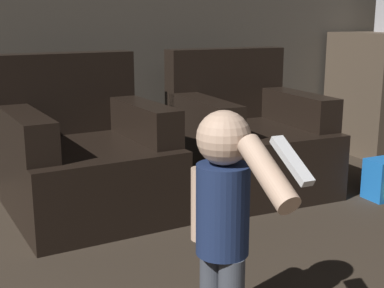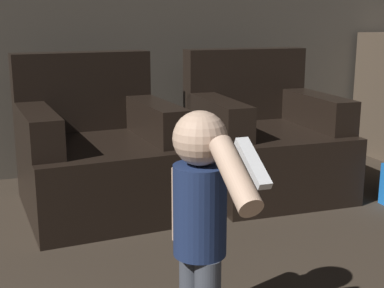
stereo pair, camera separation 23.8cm
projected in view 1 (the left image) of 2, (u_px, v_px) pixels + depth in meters
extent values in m
cube|color=black|center=(89.00, 179.00, 2.93)|extent=(0.87, 0.94, 0.39)
cube|color=black|center=(66.00, 93.00, 3.13)|extent=(0.82, 0.22, 0.47)
cube|color=black|center=(25.00, 132.00, 2.70)|extent=(0.21, 0.73, 0.20)
cube|color=black|center=(142.00, 120.00, 3.01)|extent=(0.21, 0.73, 0.20)
cube|color=black|center=(251.00, 158.00, 3.35)|extent=(0.82, 0.89, 0.39)
cube|color=black|center=(225.00, 84.00, 3.57)|extent=(0.81, 0.18, 0.47)
cube|color=black|center=(204.00, 115.00, 3.16)|extent=(0.17, 0.72, 0.20)
cube|color=black|center=(296.00, 108.00, 3.41)|extent=(0.17, 0.72, 0.20)
cylinder|color=navy|center=(223.00, 210.00, 1.70)|extent=(0.17, 0.17, 0.30)
sphere|color=beige|center=(224.00, 138.00, 1.65)|extent=(0.17, 0.17, 0.17)
cylinder|color=beige|center=(201.00, 204.00, 1.79)|extent=(0.07, 0.07, 0.25)
cylinder|color=beige|center=(268.00, 173.00, 1.48)|extent=(0.07, 0.25, 0.19)
cube|color=white|center=(292.00, 160.00, 1.37)|extent=(0.04, 0.16, 0.10)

